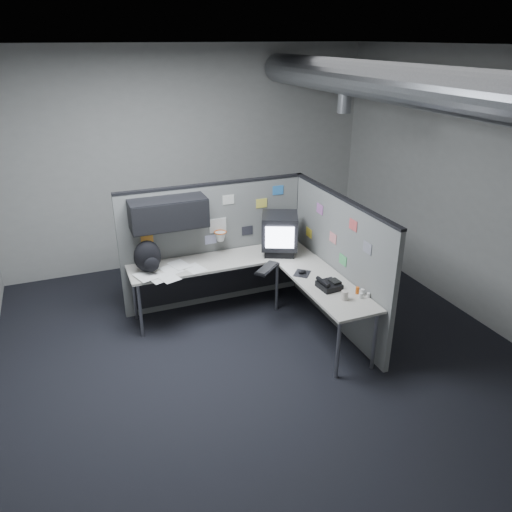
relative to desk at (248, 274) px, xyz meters
name	(u,v)px	position (x,y,z in m)	size (l,w,h in m)	color
room	(310,164)	(0.41, -0.70, 1.48)	(5.62, 5.62, 3.22)	black
partition_back	(203,234)	(-0.40, 0.53, 0.38)	(2.44, 0.42, 1.63)	slate
partition_right	(338,262)	(0.95, -0.49, 0.21)	(0.07, 2.23, 1.63)	slate
desk	(248,274)	(0.00, 0.00, 0.00)	(2.31, 2.11, 0.73)	#B7B2A6
monitor	(280,233)	(0.51, 0.22, 0.38)	(0.59, 0.59, 0.51)	black
keyboard	(267,268)	(0.17, -0.20, 0.13)	(0.40, 0.37, 0.04)	black
mouse	(302,272)	(0.50, -0.45, 0.13)	(0.26, 0.27, 0.05)	black
phone	(329,285)	(0.61, -0.89, 0.16)	(0.24, 0.26, 0.11)	black
bottles	(361,293)	(0.85, -1.17, 0.15)	(0.13, 0.15, 0.08)	silver
cup	(345,295)	(0.64, -1.18, 0.17)	(0.07, 0.07, 0.10)	#BFB5A9
papers	(170,272)	(-0.93, 0.14, 0.13)	(0.87, 0.63, 0.02)	white
backpack	(148,257)	(-1.15, 0.26, 0.31)	(0.36, 0.34, 0.39)	black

